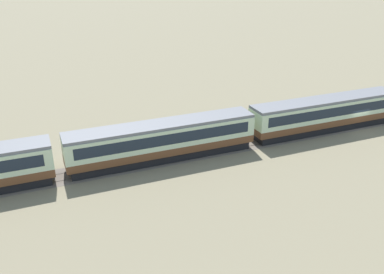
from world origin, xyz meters
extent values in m
plane|color=#7A7056|center=(0.00, 0.00, 0.00)|extent=(600.00, 600.00, 0.00)
cube|color=brown|center=(-4.00, 1.00, 1.30)|extent=(19.77, 3.12, 0.80)
cube|color=beige|center=(-4.00, 1.00, 2.71)|extent=(19.77, 3.12, 2.03)
cube|color=#192330|center=(-4.00, 1.00, 2.82)|extent=(18.19, 3.16, 1.14)
cube|color=slate|center=(-4.00, 1.00, 3.88)|extent=(19.77, 2.93, 0.30)
cube|color=black|center=(-4.00, 1.00, 0.46)|extent=(18.98, 2.68, 0.88)
cylinder|color=black|center=(2.53, 0.28, 0.45)|extent=(0.90, 0.18, 0.90)
cylinder|color=black|center=(2.53, 1.72, 0.45)|extent=(0.90, 0.18, 0.90)
cylinder|color=black|center=(-10.52, 0.28, 0.45)|extent=(0.90, 0.18, 0.90)
cylinder|color=black|center=(-10.52, 1.72, 0.45)|extent=(0.90, 0.18, 0.90)
cube|color=brown|center=(-24.73, 1.00, 1.30)|extent=(19.77, 3.12, 0.80)
cube|color=beige|center=(-24.73, 1.00, 2.71)|extent=(19.77, 3.12, 2.03)
cube|color=#192330|center=(-24.73, 1.00, 2.82)|extent=(18.19, 3.16, 1.14)
cube|color=slate|center=(-24.73, 1.00, 3.88)|extent=(19.77, 2.93, 0.30)
cube|color=black|center=(-24.73, 1.00, 0.46)|extent=(18.98, 2.68, 0.88)
cylinder|color=black|center=(-18.20, 0.28, 0.45)|extent=(0.90, 0.18, 0.90)
cylinder|color=black|center=(-18.20, 1.72, 0.45)|extent=(0.90, 0.18, 0.90)
cylinder|color=black|center=(-31.25, 0.28, 0.45)|extent=(0.90, 0.18, 0.90)
cylinder|color=black|center=(-31.25, 1.72, 0.45)|extent=(0.90, 0.18, 0.90)
cylinder|color=black|center=(-38.94, 0.28, 0.45)|extent=(0.90, 0.18, 0.90)
cylinder|color=black|center=(-38.94, 1.72, 0.45)|extent=(0.90, 0.18, 0.90)
cube|color=#665B51|center=(-32.93, 1.00, 0.01)|extent=(165.54, 3.60, 0.01)
cube|color=#4C4238|center=(-32.93, 0.28, 0.02)|extent=(165.54, 0.12, 0.04)
cube|color=#4C4238|center=(-32.93, 1.72, 0.02)|extent=(165.54, 0.12, 0.04)
camera|label=1|loc=(-36.38, -35.37, 19.33)|focal=38.00mm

